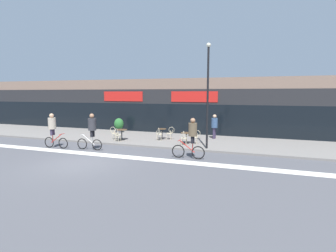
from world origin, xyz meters
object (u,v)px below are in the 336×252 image
Objects in this scene: planter_pot at (119,125)px; cafe_chair_1_side at (170,132)px; bistro_table_1 at (162,132)px; pedestrian_near_end at (214,124)px; cafe_chair_0_near at (117,134)px; cafe_chair_1_near at (159,133)px; cafe_chair_2_near at (184,137)px; cyclist_2 at (92,128)px; cafe_chair_0_side at (114,132)px; cafe_chair_2_side at (196,136)px; lamp_post at (208,90)px; bistro_table_2 at (186,136)px; cyclist_1 at (53,128)px; bistro_table_0 at (122,132)px.

cafe_chair_1_side is at bearing -19.05° from planter_pot.
bistro_table_1 is 3.83m from pedestrian_near_end.
cafe_chair_0_near is at bearing -137.44° from pedestrian_near_end.
planter_pot is at bearing 54.29° from cafe_chair_1_near.
cafe_chair_1_near and cafe_chair_2_near have the same top height.
cyclist_2 reaches higher than bistro_table_1.
planter_pot reaches higher than cafe_chair_0_side.
planter_pot reaches higher than cafe_chair_2_side.
cafe_chair_1_near is at bearing -129.99° from cyclist_2.
cafe_chair_0_side is at bearing 94.51° from cafe_chair_1_near.
lamp_post is at bearing -74.00° from pedestrian_near_end.
pedestrian_near_end is at bearing 92.35° from lamp_post.
bistro_table_2 is 0.63m from cafe_chair_2_side.
bistro_table_2 is 6.01m from cyclist_2.
planter_pot is at bearing 78.76° from cyclist_1.
cafe_chair_1_near is 1.00× the size of cafe_chair_2_near.
cafe_chair_0_near is (-2.54, -1.95, -0.01)m from bistro_table_1.
bistro_table_2 is 0.63× the size of planter_pot.
lamp_post is 7.26m from cyclist_2.
cafe_chair_2_side reaches higher than bistro_table_1.
lamp_post is (6.83, -0.81, 2.97)m from cafe_chair_0_side.
cafe_chair_1_near is 0.42× the size of cyclist_1.
lamp_post is (6.21, -0.82, 2.95)m from bistro_table_0.
bistro_table_2 is 3.55m from lamp_post.
cafe_chair_1_side is 0.15× the size of lamp_post.
cyclist_1 is 0.98× the size of cyclist_2.
cafe_chair_0_near is 6.89m from lamp_post.
cafe_chair_2_near reaches higher than bistro_table_2.
pedestrian_near_end is at bearing 21.76° from bistro_table_1.
cafe_chair_2_near is at bearing -89.51° from bistro_table_2.
cafe_chair_2_near is (0.01, -0.63, 0.01)m from bistro_table_2.
cyclist_2 is at bearing 28.46° from cafe_chair_2_side.
cafe_chair_0_side is at bearing -65.91° from planter_pot.
bistro_table_0 is 3.43m from cafe_chair_1_side.
cafe_chair_0_near is 0.41× the size of cyclist_2.
cafe_chair_0_near is at bearing -90.31° from bistro_table_0.
cafe_chair_1_side is at bearing 34.15° from cyclist_1.
planter_pot is 6.50m from cyclist_1.
cafe_chair_0_side is at bearing -176.51° from bistro_table_2.
cyclist_2 is (-0.32, -2.39, 0.68)m from cafe_chair_0_near.
bistro_table_0 is 0.88× the size of cafe_chair_2_near.
bistro_table_0 is at bearing 45.26° from cyclist_1.
cafe_chair_1_near is (3.18, 0.70, 0.00)m from cafe_chair_0_side.
pedestrian_near_end reaches higher than cafe_chair_2_side.
bistro_table_1 is at bearing 154.43° from bistro_table_2.
bistro_table_1 is at bearing -50.03° from cafe_chair_0_near.
planter_pot is 0.68× the size of pedestrian_near_end.
lamp_post reaches higher than planter_pot.
cyclist_1 reaches higher than cafe_chair_1_side.
cafe_chair_2_side reaches higher than bistro_table_0.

